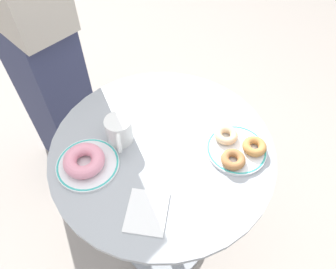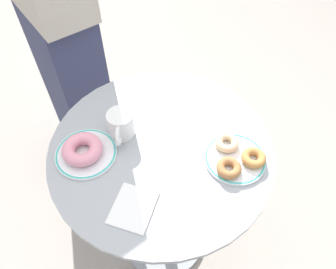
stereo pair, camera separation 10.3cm
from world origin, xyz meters
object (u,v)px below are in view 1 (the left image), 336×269
Objects in this scene: plate_left at (88,164)px; donut_pink_frosted at (84,161)px; donut_old_fashioned at (254,146)px; person_figure at (32,36)px; paper_napkin at (147,212)px; plate_right at (236,150)px; donut_cinnamon at (233,159)px; cafe_table at (163,187)px; donut_glazed at (226,135)px; coffee_mug at (119,131)px.

donut_pink_frosted reaches higher than plate_left.
person_figure reaches higher than donut_old_fashioned.
paper_napkin is (0.17, -0.17, -0.00)m from plate_left.
donut_cinnamon reaches higher than plate_right.
cafe_table is 5.85× the size of paper_napkin.
donut_pink_frosted is 1.66× the size of donut_glazed.
paper_napkin is 0.08× the size of person_figure.
person_figure is (-0.24, 0.61, 0.06)m from plate_left.
coffee_mug reaches higher than cafe_table.
donut_old_fashioned reaches higher than plate_right.
donut_cinnamon is 0.36m from coffee_mug.
plate_left reaches higher than cafe_table.
donut_old_fashioned is at bearing -38.83° from person_figure.
person_figure is (-0.23, 0.61, 0.03)m from donut_pink_frosted.
donut_pink_frosted is 0.25m from paper_napkin.
plate_right is at bearing -61.65° from donut_glazed.
donut_pink_frosted is 1.66× the size of donut_cinnamon.
donut_cinnamon is at bearing -20.97° from coffee_mug.
plate_left is 0.11× the size of person_figure.
coffee_mug is (-0.07, 0.26, 0.04)m from paper_napkin.
donut_pink_frosted is (-0.01, -0.00, 0.03)m from plate_left.
coffee_mug is (-0.36, 0.08, 0.04)m from plate_right.
paper_napkin is at bearing -106.44° from cafe_table.
donut_glazed is (0.45, 0.06, -0.01)m from donut_pink_frosted.
plate_left is 0.44m from donut_cinnamon.
plate_right reaches higher than cafe_table.
donut_old_fashioned is (0.52, 0.00, -0.01)m from donut_pink_frosted.
coffee_mug is (-0.42, 0.09, 0.02)m from donut_old_fashioned.
coffee_mug reaches higher than donut_pink_frosted.
plate_left and plate_right have the same top height.
plate_right is 0.93m from person_figure.
donut_pink_frosted is 0.66m from person_figure.
donut_pink_frosted is at bearing -157.71° from plate_left.
plate_left is 0.47m from plate_right.
coffee_mug reaches higher than donut_old_fashioned.
plate_right is at bearing -12.84° from coffee_mug.
donut_cinnamon is at bearing -117.39° from plate_right.
donut_old_fashioned reaches higher than plate_left.
paper_napkin is at bearing -140.15° from donut_glazed.
donut_pink_frosted is 0.95× the size of paper_napkin.
donut_glazed reaches higher than plate_left.
cafe_table is at bearing -50.15° from person_figure.
paper_napkin is at bearing -153.62° from donut_old_fashioned.
cafe_table is 10.26× the size of donut_cinnamon.
coffee_mug reaches higher than donut_glazed.
plate_right is 1.44× the size of paper_napkin.
donut_old_fashioned reaches higher than cafe_table.
cafe_table is 10.26× the size of donut_glazed.
donut_pink_frosted is at bearing -179.79° from donut_old_fashioned.
plate_left is at bearing 179.92° from donut_old_fashioned.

